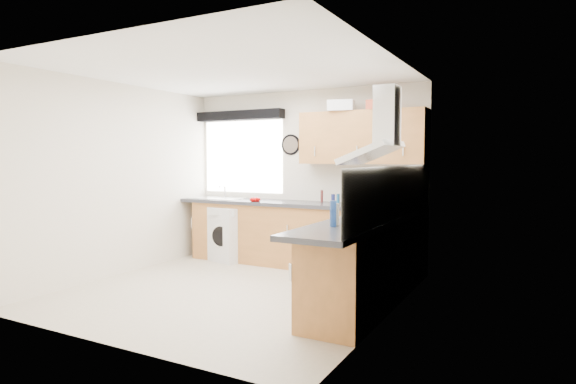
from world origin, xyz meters
The scene contains 37 objects.
ground_plane centered at (0.00, 0.00, 0.00)m, with size 3.60×3.60×0.00m, color beige.
ceiling centered at (0.00, 0.00, 2.50)m, with size 3.60×3.60×0.02m, color white.
wall_back centered at (0.00, 1.80, 1.25)m, with size 3.60×0.02×2.50m, color silver.
wall_front centered at (0.00, -1.80, 1.25)m, with size 3.60×0.02×2.50m, color silver.
wall_left centered at (-1.80, 0.00, 1.25)m, with size 0.02×3.60×2.50m, color silver.
wall_right centered at (1.80, 0.00, 1.25)m, with size 0.02×3.60×2.50m, color silver.
window centered at (-1.05, 1.79, 1.55)m, with size 1.40×0.02×1.10m, color silver.
window_blind centered at (-1.05, 1.70, 2.18)m, with size 1.50×0.18×0.14m, color black.
splashback centered at (1.79, 0.30, 1.18)m, with size 0.01×3.00×0.54m, color white.
base_cab_back centered at (-0.10, 1.51, 0.43)m, with size 3.00×0.58×0.86m, color #99612E.
base_cab_corner centered at (1.50, 1.50, 0.43)m, with size 0.60×0.60×0.86m, color #99612E.
base_cab_right centered at (1.51, 0.15, 0.43)m, with size 0.58×2.10×0.86m, color #99612E.
worktop_back centered at (0.00, 1.50, 0.89)m, with size 3.60×0.62×0.05m, color #27282D.
worktop_right centered at (1.50, 0.00, 0.89)m, with size 0.62×2.42×0.05m, color #27282D.
sink centered at (-1.33, 1.50, 0.95)m, with size 0.84×0.46×0.10m, color silver, non-canonical shape.
oven centered at (1.50, 0.30, 0.42)m, with size 0.56×0.58×0.85m, color black.
hob_plate centered at (1.50, 0.30, 0.92)m, with size 0.52×0.52×0.01m, color silver.
extractor_hood centered at (1.60, 0.30, 1.77)m, with size 0.52×0.78×0.66m, color silver, non-canonical shape.
upper_cabinets centered at (0.95, 1.62, 1.80)m, with size 1.70×0.35×0.70m, color #99612E.
washing_machine centered at (-1.00, 1.40, 0.40)m, with size 0.55×0.53×0.80m, color silver.
wall_clock centered at (-0.21, 1.78, 1.72)m, with size 0.31×0.31×0.04m, color black.
casserole centered at (0.69, 1.52, 2.22)m, with size 0.34×0.24×0.14m, color silver.
storage_box centered at (1.21, 1.52, 2.21)m, with size 0.26×0.22×0.12m, color #A83F26.
utensil_pot centered at (1.15, 1.70, 0.99)m, with size 0.11×0.11×0.15m, color gray.
kitchen_roll centered at (1.62, 0.51, 1.02)m, with size 0.10×0.10×0.22m, color silver.
tomato_cluster centered at (-0.52, 1.30, 0.94)m, with size 0.14×0.14×0.06m, color #A30101, non-canonical shape.
jar_0 centered at (0.75, 1.70, 0.98)m, with size 0.06×0.06×0.14m, color black.
jar_1 centered at (0.36, 1.65, 1.00)m, with size 0.04×0.04×0.17m, color #57211F.
jar_2 centered at (1.04, 1.64, 1.02)m, with size 0.05×0.05×0.22m, color navy.
jar_3 centered at (0.81, 1.62, 1.03)m, with size 0.07×0.07×0.23m, color #161C4B.
jar_4 centered at (1.14, 1.58, 1.02)m, with size 0.05×0.05×0.22m, color brown.
jar_5 centered at (0.77, 1.59, 0.99)m, with size 0.06×0.06×0.17m, color black.
jar_6 centered at (0.54, 1.62, 0.97)m, with size 0.05×0.05×0.12m, color navy.
jar_7 centered at (0.61, 1.64, 0.97)m, with size 0.04×0.04×0.13m, color #1A547E.
bottle_0 centered at (1.43, -0.50, 1.03)m, with size 0.06×0.06×0.23m, color navy.
bottle_1 centered at (1.54, -0.44, 1.03)m, with size 0.06×0.06×0.24m, color #193713.
bottle_2 centered at (1.42, -0.41, 1.01)m, with size 0.06×0.06×0.20m, color #AA9D91.
Camera 1 is at (3.10, -4.48, 1.52)m, focal length 30.00 mm.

